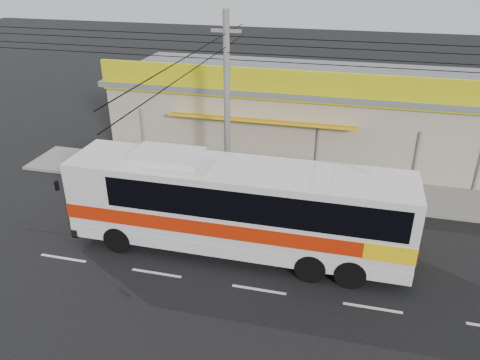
# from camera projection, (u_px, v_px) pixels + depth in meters

# --- Properties ---
(ground) EXTENTS (120.00, 120.00, 0.00)m
(ground) POSITION_uv_depth(u_px,v_px,m) (272.00, 251.00, 19.14)
(ground) COLOR black
(ground) RESTS_ON ground
(sidewalk) EXTENTS (30.00, 3.20, 0.15)m
(sidewalk) POSITION_uv_depth(u_px,v_px,m) (293.00, 185.00, 24.32)
(sidewalk) COLOR gray
(sidewalk) RESTS_ON ground
(lane_markings) EXTENTS (50.00, 0.12, 0.01)m
(lane_markings) POSITION_uv_depth(u_px,v_px,m) (259.00, 290.00, 16.97)
(lane_markings) COLOR silver
(lane_markings) RESTS_ON ground
(storefront_building) EXTENTS (22.60, 9.20, 5.70)m
(storefront_building) POSITION_uv_depth(u_px,v_px,m) (308.00, 112.00, 28.16)
(storefront_building) COLOR #ACA08A
(storefront_building) RESTS_ON ground
(coach_bus) EXTENTS (13.34, 2.88, 4.11)m
(coach_bus) POSITION_uv_depth(u_px,v_px,m) (242.00, 204.00, 18.21)
(coach_bus) COLOR silver
(coach_bus) RESTS_ON ground
(motorbike_red) EXTENTS (2.12, 1.28, 1.05)m
(motorbike_red) POSITION_uv_depth(u_px,v_px,m) (172.00, 168.00, 24.82)
(motorbike_red) COLOR maroon
(motorbike_red) RESTS_ON sidewalk
(motorbike_dark) EXTENTS (2.01, 0.64, 1.20)m
(motorbike_dark) POSITION_uv_depth(u_px,v_px,m) (135.00, 167.00, 24.70)
(motorbike_dark) COLOR black
(motorbike_dark) RESTS_ON sidewalk
(utility_pole) EXTENTS (34.00, 14.00, 8.87)m
(utility_pole) POSITION_uv_depth(u_px,v_px,m) (226.00, 47.00, 20.19)
(utility_pole) COLOR slate
(utility_pole) RESTS_ON ground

